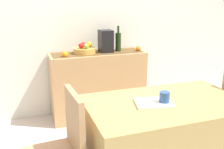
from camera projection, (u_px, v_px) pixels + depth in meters
The scene contains 15 objects.
room_wall_rear at pixel (86, 12), 3.33m from camera, with size 6.40×0.06×2.70m, color silver.
sideboard_console at pixel (98, 85), 3.38m from camera, with size 1.21×0.42×0.86m, color tan.
table_runner at pixel (98, 53), 3.26m from camera, with size 1.14×0.32×0.01m, color brown.
fruit_bowl at pixel (85, 51), 3.20m from camera, with size 0.28×0.28×0.07m, color gold.
apple_front at pixel (83, 45), 3.23m from camera, with size 0.07×0.07×0.07m, color red.
apple_left at pixel (81, 46), 3.15m from camera, with size 0.07×0.07×0.07m, color red.
apple_center at pixel (89, 44), 3.24m from camera, with size 0.07×0.07×0.07m, color gold.
apple_rear at pixel (86, 46), 3.12m from camera, with size 0.07×0.07×0.07m, color #86A736.
wine_bottle at pixel (118, 42), 3.31m from camera, with size 0.07×0.07×0.33m.
coffee_maker at pixel (106, 41), 3.25m from camera, with size 0.16×0.18×0.28m, color black.
orange_loose_far at pixel (65, 54), 3.01m from camera, with size 0.07×0.07×0.07m, color orange.
orange_loose_near_bowl at pixel (138, 49), 3.34m from camera, with size 0.07×0.07×0.07m, color orange.
dining_table at pixel (164, 143), 2.13m from camera, with size 1.26×0.76×0.74m, color tan.
open_book at pixel (154, 103), 1.97m from camera, with size 0.28×0.21×0.02m, color white.
coffee_cup at pixel (164, 98), 1.96m from camera, with size 0.08×0.08×0.10m, color #30528F.
Camera 1 is at (-0.79, -2.17, 1.52)m, focal length 41.28 mm.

